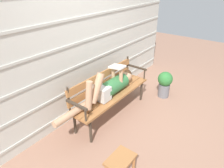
{
  "coord_description": "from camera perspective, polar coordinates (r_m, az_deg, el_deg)",
  "views": [
    {
      "loc": [
        -2.37,
        -1.62,
        2.21
      ],
      "look_at": [
        0.0,
        0.17,
        0.62
      ],
      "focal_mm": 32.65,
      "sensor_mm": 36.0,
      "label": 1
    }
  ],
  "objects": [
    {
      "name": "ground_plane",
      "position": [
        3.62,
        2.23,
        -9.46
      ],
      "size": [
        12.0,
        12.0,
        0.0
      ],
      "primitive_type": "plane",
      "color": "#936B56"
    },
    {
      "name": "house_siding",
      "position": [
        3.43,
        -6.97,
        12.36
      ],
      "size": [
        5.08,
        0.08,
        2.57
      ],
      "color": "beige",
      "rests_on": "ground"
    },
    {
      "name": "park_bench",
      "position": [
        3.47,
        -0.86,
        -1.72
      ],
      "size": [
        1.67,
        0.44,
        0.83
      ],
      "color": "#9E6638",
      "rests_on": "ground"
    },
    {
      "name": "reclining_person",
      "position": [
        3.32,
        -0.85,
        -0.9
      ],
      "size": [
        1.71,
        0.26,
        0.54
      ],
      "color": "#33703D"
    },
    {
      "name": "footstool",
      "position": [
        2.51,
        2.34,
        -21.6
      ],
      "size": [
        0.35,
        0.24,
        0.39
      ],
      "color": "#9E6638",
      "rests_on": "ground"
    },
    {
      "name": "potted_plant",
      "position": [
        4.21,
        14.54,
        0.28
      ],
      "size": [
        0.29,
        0.29,
        0.54
      ],
      "color": "slate",
      "rests_on": "ground"
    }
  ]
}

